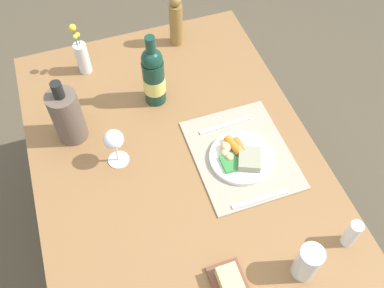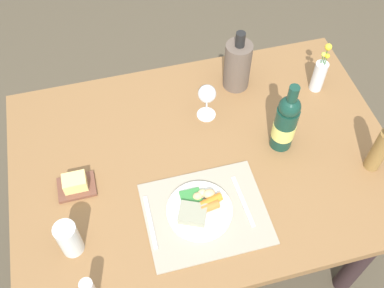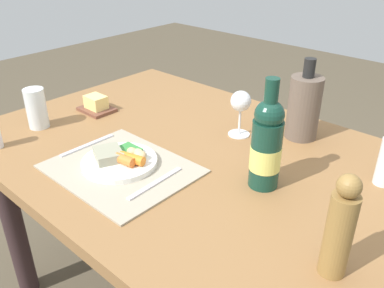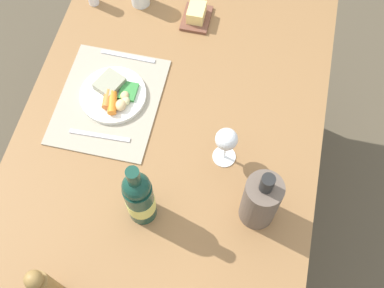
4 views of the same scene
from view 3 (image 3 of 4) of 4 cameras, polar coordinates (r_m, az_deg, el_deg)
dining_table at (r=1.36m, az=-0.61°, el=-4.78°), size 1.40×0.98×0.75m
placemat at (r=1.21m, az=-9.88°, el=-3.44°), size 0.41×0.33×0.01m
dinner_plate at (r=1.22m, az=-10.01°, el=-2.16°), size 0.22×0.22×0.05m
fork at (r=1.35m, az=-14.44°, el=-0.15°), size 0.02×0.20×0.00m
knife at (r=1.12m, az=-5.15°, el=-5.46°), size 0.02×0.20×0.00m
water_tumbler at (r=1.52m, az=-20.92°, el=4.38°), size 0.07×0.07×0.14m
pepper_mill at (r=0.85m, az=20.01°, el=-11.07°), size 0.06×0.06×0.23m
wine_bottle at (r=1.08m, az=10.39°, el=-0.07°), size 0.08×0.08×0.31m
wine_glass at (r=1.35m, az=6.84°, el=5.65°), size 0.07×0.07×0.16m
butter_dish at (r=1.61m, az=-13.26°, el=5.34°), size 0.13×0.10×0.06m
cooler_bottle at (r=1.38m, az=15.42°, el=5.08°), size 0.11×0.11×0.27m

